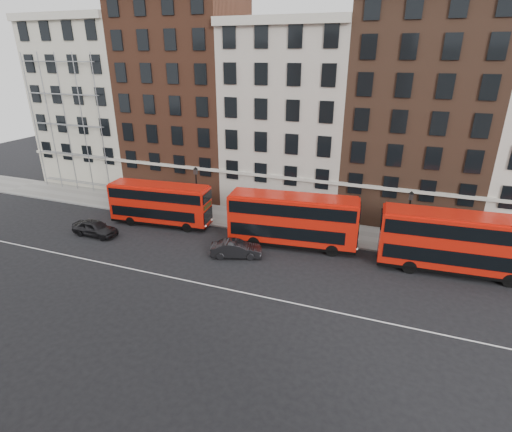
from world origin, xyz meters
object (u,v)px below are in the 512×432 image
at_px(bus_c, 292,219).
at_px(car_front, 236,249).
at_px(bus_d, 457,242).
at_px(bus_b, 160,203).
at_px(car_rear, 95,228).

relative_size(bus_c, car_front, 2.66).
bearing_deg(bus_d, bus_b, 176.14).
distance_m(bus_c, car_front, 5.53).
bearing_deg(bus_b, bus_d, -5.76).
bearing_deg(car_rear, car_front, -85.68).
xyz_separation_m(bus_c, bus_d, (12.99, 0.00, 0.06)).
distance_m(bus_d, car_rear, 31.12).
xyz_separation_m(car_rear, car_front, (14.01, 0.77, -0.05)).
bearing_deg(car_front, bus_c, -64.82).
distance_m(bus_b, car_rear, 6.36).
xyz_separation_m(bus_b, car_front, (9.66, -3.64, -1.54)).
bearing_deg(bus_d, car_rear, -175.71).
distance_m(bus_d, car_front, 17.24).
relative_size(bus_c, car_rear, 2.58).
bearing_deg(car_rear, bus_d, -80.66).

